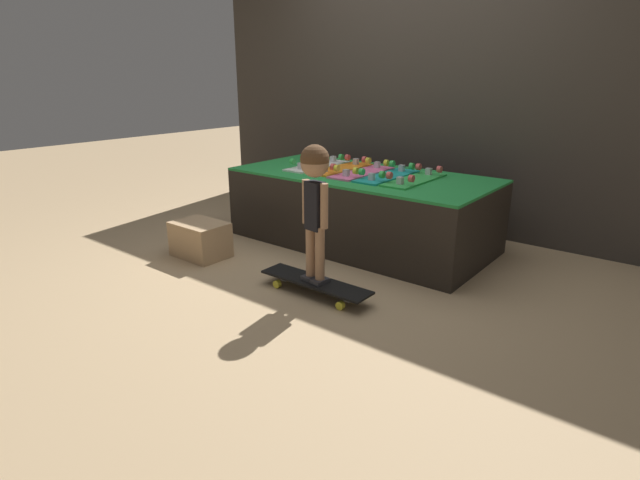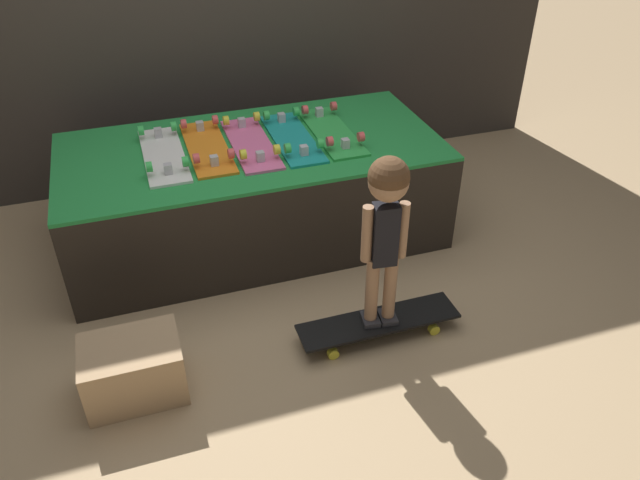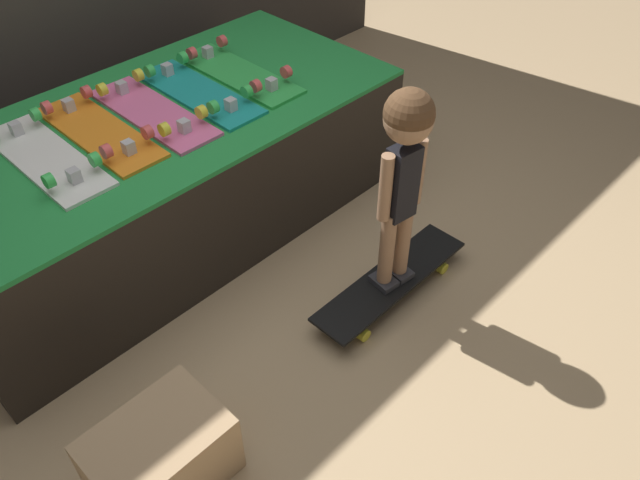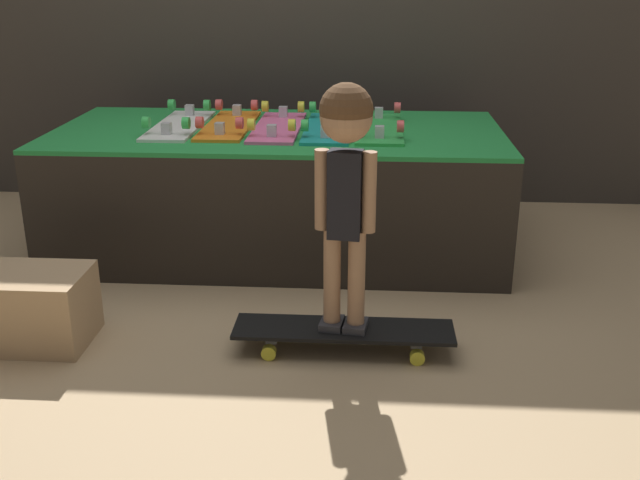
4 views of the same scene
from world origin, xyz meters
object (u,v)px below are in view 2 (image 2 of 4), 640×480
Objects in this scene: skateboard_pink_on_rack at (251,142)px; skateboard_teal_on_rack at (292,137)px; skateboard_on_floor at (378,323)px; child at (386,213)px; storage_box at (133,369)px; skateboard_white_on_rack at (163,154)px; skateboard_orange_on_rack at (207,146)px; skateboard_green_on_rack at (332,131)px.

skateboard_pink_on_rack is 0.23m from skateboard_teal_on_rack.
skateboard_on_floor is (0.35, -1.04, -0.53)m from skateboard_pink_on_rack.
storage_box is (-1.14, -0.00, -0.56)m from child.
skateboard_white_on_rack and skateboard_teal_on_rack have the same top height.
skateboard_orange_on_rack is 1.62× the size of storage_box.
skateboard_white_on_rack is at bearing 135.52° from child.
storage_box is (-1.14, -0.00, 0.06)m from skateboard_on_floor.
skateboard_pink_on_rack is at bearing -1.60° from skateboard_white_on_rack.
skateboard_teal_on_rack is 0.78× the size of child.
skateboard_pink_on_rack reaches higher than skateboard_on_floor.
skateboard_pink_on_rack is 1.00× the size of skateboard_green_on_rack.
skateboard_teal_on_rack is 0.86× the size of skateboard_on_floor.
child is 2.09× the size of storage_box.
skateboard_green_on_rack is (0.47, 0.00, 0.00)m from skateboard_pink_on_rack.
skateboard_on_floor is (-0.12, -1.04, -0.53)m from skateboard_green_on_rack.
skateboard_white_on_rack is 1.34m from child.
skateboard_green_on_rack is (0.70, -0.02, 0.00)m from skateboard_orange_on_rack.
skateboard_white_on_rack is 1.00× the size of skateboard_orange_on_rack.
skateboard_orange_on_rack is 0.70m from skateboard_green_on_rack.
skateboard_pink_on_rack is 1.62× the size of storage_box.
skateboard_on_floor is (0.59, -1.07, -0.53)m from skateboard_orange_on_rack.
skateboard_orange_on_rack reaches higher than storage_box.
skateboard_white_on_rack is at bearing 178.66° from skateboard_teal_on_rack.
skateboard_on_floor is 0.62m from child.
skateboard_teal_on_rack is at bearing 96.39° from skateboard_on_floor.
skateboard_orange_on_rack is 1.00× the size of skateboard_teal_on_rack.
skateboard_green_on_rack is 1.17m from skateboard_on_floor.
storage_box is at bearing -117.22° from skateboard_orange_on_rack.
skateboard_green_on_rack is at bearing -2.02° from skateboard_orange_on_rack.
skateboard_orange_on_rack is at bearing 118.77° from skateboard_on_floor.
skateboard_orange_on_rack is 0.47m from skateboard_teal_on_rack.
skateboard_orange_on_rack is (0.23, 0.02, 0.00)m from skateboard_white_on_rack.
child is (0.82, -1.05, 0.10)m from skateboard_white_on_rack.
skateboard_white_on_rack is 0.94m from skateboard_green_on_rack.
skateboard_teal_on_rack is 0.23m from skateboard_green_on_rack.
skateboard_white_on_rack is at bearing 178.40° from skateboard_pink_on_rack.
skateboard_green_on_rack is 1.62× the size of storage_box.
storage_box is (-0.78, -1.04, -0.47)m from skateboard_pink_on_rack.
skateboard_orange_on_rack is 0.86× the size of skateboard_on_floor.
skateboard_green_on_rack is 1.70m from storage_box.
skateboard_pink_on_rack is at bearing 52.97° from storage_box.
skateboard_teal_on_rack is (0.23, -0.00, 0.00)m from skateboard_pink_on_rack.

